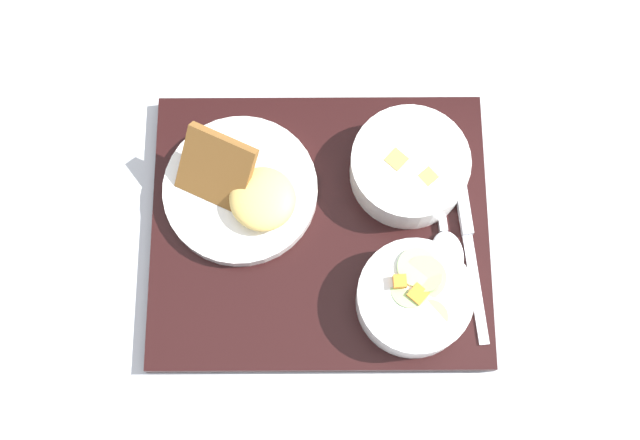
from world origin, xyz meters
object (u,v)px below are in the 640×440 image
bowl_soup (409,166)px  plate_main (243,190)px  knife (467,230)px  spoon (445,237)px  bowl_salad (414,297)px

bowl_soup → plate_main: plate_main is taller
plate_main → knife: size_ratio=0.92×
plate_main → knife: (-0.25, 0.08, -0.01)m
plate_main → spoon: plate_main is taller
plate_main → spoon: (-0.22, 0.08, -0.01)m
bowl_salad → plate_main: size_ratio=0.71×
knife → bowl_soup: bearing=-142.1°
bowl_salad → bowl_soup: bearing=-97.6°
bowl_salad → plate_main: plate_main is taller
bowl_soup → spoon: bowl_soup is taller
bowl_soup → knife: size_ratio=0.70×
spoon → plate_main: bearing=-108.0°
bowl_soup → knife: bearing=125.8°
bowl_salad → spoon: bowl_salad is taller
bowl_salad → knife: bearing=-136.4°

